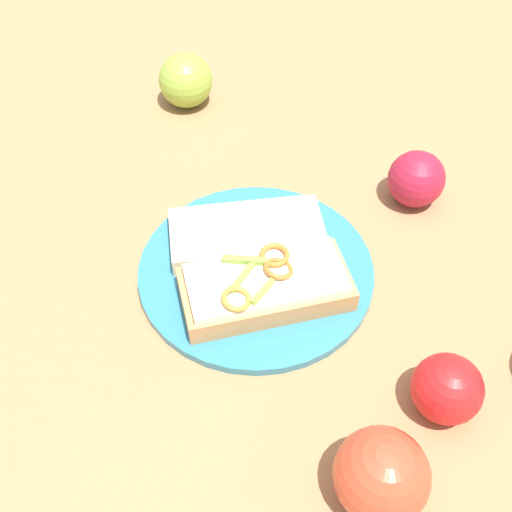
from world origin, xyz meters
name	(u,v)px	position (x,y,z in m)	size (l,w,h in m)	color
ground_plane	(256,273)	(0.00, 0.00, 0.00)	(2.00, 2.00, 0.00)	#996C45
plate	(256,270)	(0.00, 0.00, 0.01)	(0.27, 0.27, 0.01)	teal
sandwich	(265,286)	(0.01, 0.04, 0.03)	(0.19, 0.11, 0.05)	tan
bread_slice_side	(247,234)	(-0.01, -0.04, 0.02)	(0.18, 0.09, 0.02)	beige
apple_1	(186,81)	(-0.03, -0.35, 0.04)	(0.08, 0.08, 0.08)	#89AC38
apple_2	(447,389)	(-0.10, 0.22, 0.03)	(0.07, 0.07, 0.07)	red
apple_3	(379,476)	(0.00, 0.27, 0.04)	(0.08, 0.08, 0.08)	#C64127
apple_4	(416,179)	(-0.23, -0.04, 0.04)	(0.07, 0.07, 0.07)	#A61A30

